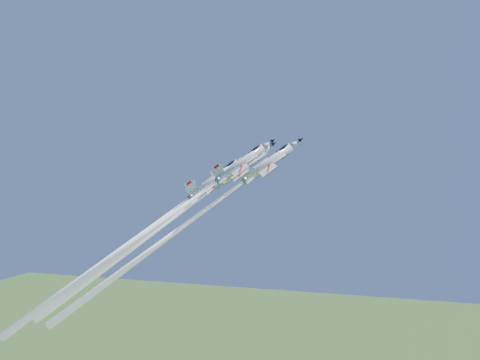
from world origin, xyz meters
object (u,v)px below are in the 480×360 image
(jet_lead, at_px, (182,227))
(jet_right, at_px, (176,212))
(jet_slot, at_px, (133,241))
(jet_left, at_px, (162,226))

(jet_lead, xyz_separation_m, jet_right, (1.57, -7.33, 4.20))
(jet_lead, height_order, jet_slot, jet_lead)
(jet_lead, distance_m, jet_right, 8.59)
(jet_left, xyz_separation_m, jet_right, (6.96, -7.45, 4.19))
(jet_lead, relative_size, jet_slot, 1.04)
(jet_lead, bearing_deg, jet_slot, -90.44)
(jet_slot, bearing_deg, jet_lead, 89.56)
(jet_left, height_order, jet_right, jet_right)
(jet_lead, relative_size, jet_right, 1.29)
(jet_left, relative_size, jet_slot, 1.00)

